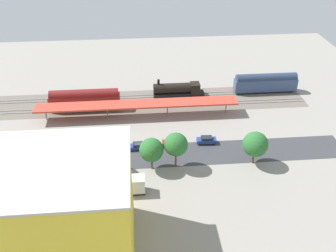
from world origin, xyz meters
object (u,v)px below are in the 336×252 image
street_tree_0 (151,150)px  street_tree_2 (255,144)px  parked_car_0 (206,140)px  parked_car_3 (101,146)px  freight_coach_far (85,99)px  box_truck_2 (123,186)px  parked_car_2 (138,146)px  traffic_light (88,157)px  platform_canopy_near (137,104)px  box_truck_1 (99,182)px  box_truck_0 (53,191)px  passenger_coach (266,82)px  street_tree_1 (176,145)px  street_tree_3 (103,151)px  construction_building (26,215)px  parked_car_1 (171,143)px  locomotive (179,89)px

street_tree_0 → street_tree_2: bearing=-179.9°
parked_car_0 → parked_car_3: size_ratio=1.08×
freight_coach_far → box_truck_2: (-10.72, 34.36, -1.39)m
parked_car_2 → parked_car_3: size_ratio=0.95×
traffic_light → freight_coach_far: bearing=-82.7°
platform_canopy_near → box_truck_1: 28.87m
parked_car_2 → box_truck_1: (7.99, 12.83, 0.92)m
box_truck_0 → street_tree_0: bearing=-159.1°
passenger_coach → street_tree_1: street_tree_1 is taller
street_tree_0 → street_tree_3: 10.10m
construction_building → box_truck_2: bearing=-136.0°
parked_car_3 → box_truck_1: bearing=92.8°
parked_car_1 → box_truck_2: (11.12, 15.32, 0.99)m
box_truck_1 → box_truck_2: 5.01m
freight_coach_far → street_tree_0: bearing=121.8°
platform_canopy_near → parked_car_3: platform_canopy_near is taller
platform_canopy_near → street_tree_1: (-7.91, 21.75, 2.01)m
construction_building → street_tree_3: 23.46m
platform_canopy_near → parked_car_3: 16.75m
freight_coach_far → parked_car_2: bearing=125.3°
freight_coach_far → street_tree_2: 47.83m
freight_coach_far → parked_car_2: (-14.02, 19.79, -2.43)m
parked_car_3 → box_truck_2: box_truck_2 is taller
street_tree_1 → street_tree_2: bearing=178.6°
platform_canopy_near → street_tree_3: street_tree_3 is taller
street_tree_0 → parked_car_2: bearing=-68.9°
locomotive → freight_coach_far: freight_coach_far is taller
parked_car_1 → traffic_light: bearing=24.3°
box_truck_2 → freight_coach_far: bearing=-72.7°
parked_car_1 → street_tree_0: (4.95, 8.17, 4.18)m
parked_car_0 → box_truck_1: bearing=29.6°
parked_car_3 → street_tree_3: street_tree_3 is taller
freight_coach_far → parked_car_2: freight_coach_far is taller
locomotive → parked_car_0: size_ratio=3.15×
freight_coach_far → street_tree_1: bearing=129.6°
parked_car_3 → box_truck_0: bearing=62.5°
platform_canopy_near → parked_car_1: platform_canopy_near is taller
parked_car_3 → traffic_light: (1.88, 8.40, 3.30)m
box_truck_2 → street_tree_1: street_tree_1 is taller
parked_car_0 → parked_car_3: parked_car_0 is taller
parked_car_1 → parked_car_2: 7.86m
box_truck_0 → parked_car_2: bearing=-138.4°
parked_car_0 → box_truck_0: bearing=25.7°
street_tree_1 → traffic_light: bearing=1.7°
passenger_coach → street_tree_1: (30.08, 32.67, 2.62)m
locomotive → street_tree_3: size_ratio=1.88×
freight_coach_far → box_truck_0: 34.92m
street_tree_2 → traffic_light: (35.82, 0.14, -0.95)m
street_tree_0 → platform_canopy_near: bearing=-83.2°
parked_car_2 → parked_car_1: bearing=-174.6°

